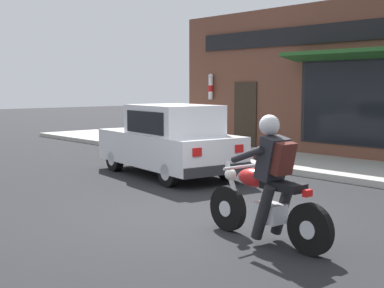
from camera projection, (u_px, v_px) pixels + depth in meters
ground_plane at (205, 218)px, 8.02m from camera, size 80.00×80.00×0.00m
sidewalk_curb at (278, 160)px, 13.82m from camera, size 2.60×22.00×0.14m
storefront_building at (344, 81)px, 13.96m from camera, size 1.25×11.60×4.20m
motorcycle_with_rider at (267, 190)px, 6.70m from camera, size 0.56×2.02×1.62m
car_hatchback at (170, 141)px, 11.77m from camera, size 2.11×3.96×1.57m
traffic_cone at (171, 136)px, 16.67m from camera, size 0.36×0.36×0.60m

